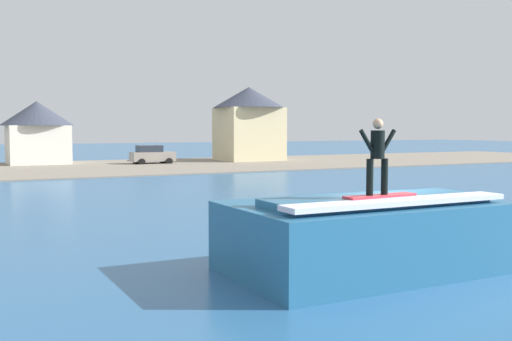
# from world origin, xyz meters

# --- Properties ---
(ground_plane) EXTENTS (260.00, 260.00, 0.00)m
(ground_plane) POSITION_xyz_m (0.00, 0.00, 0.00)
(ground_plane) COLOR #2B5F90
(wave_crest) EXTENTS (6.51, 3.91, 1.88)m
(wave_crest) POSITION_xyz_m (-1.36, -0.88, 0.89)
(wave_crest) COLOR #27668E
(wave_crest) RESTS_ON ground_plane
(surfboard) EXTENTS (1.92, 0.47, 0.06)m
(surfboard) POSITION_xyz_m (-1.50, -1.63, 1.91)
(surfboard) COLOR #D8333F
(surfboard) RESTS_ON wave_crest
(surfer) EXTENTS (1.03, 0.32, 1.74)m
(surfer) POSITION_xyz_m (-1.60, -1.64, 2.92)
(surfer) COLOR black
(surfer) RESTS_ON surfboard
(shoreline_bank) EXTENTS (120.00, 22.12, 0.10)m
(shoreline_bank) POSITION_xyz_m (0.00, 40.65, 0.05)
(shoreline_bank) COLOR gray
(shoreline_bank) RESTS_ON ground_plane
(car_far_shore) EXTENTS (4.14, 2.13, 1.86)m
(car_far_shore) POSITION_xyz_m (7.24, 43.30, 0.95)
(car_far_shore) COLOR gray
(car_far_shore) RESTS_ON ground_plane
(house_gabled_white) EXTENTS (7.58, 7.58, 7.83)m
(house_gabled_white) POSITION_xyz_m (18.20, 44.27, 4.38)
(house_gabled_white) COLOR beige
(house_gabled_white) RESTS_ON ground_plane
(house_small_cottage) EXTENTS (6.80, 6.80, 6.07)m
(house_small_cottage) POSITION_xyz_m (-2.54, 48.03, 3.36)
(house_small_cottage) COLOR silver
(house_small_cottage) RESTS_ON ground_plane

